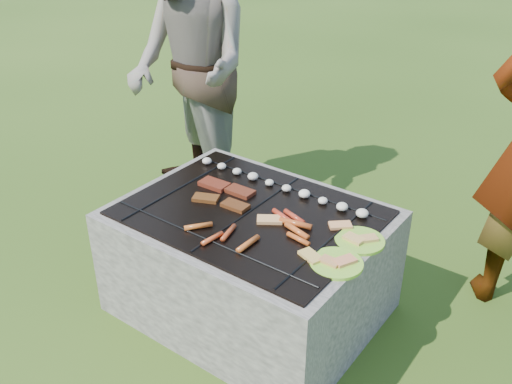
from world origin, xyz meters
TOP-DOWN VIEW (x-y plane):
  - lawn at (0.00, 0.00)m, footprint 60.00×60.00m
  - fire_pit at (0.00, 0.00)m, footprint 1.30×1.00m
  - mushrooms at (0.01, 0.28)m, footprint 1.06×0.06m
  - pork_slabs at (-0.21, 0.05)m, footprint 0.38×0.26m
  - sausages at (0.17, -0.10)m, footprint 0.55×0.48m
  - bread_on_grate at (0.31, -0.02)m, footprint 0.45×0.41m
  - plate_far at (0.56, 0.09)m, footprint 0.24×0.24m
  - plate_near at (0.56, -0.12)m, footprint 0.24×0.24m
  - bystander at (-1.03, 0.70)m, footprint 1.18×1.08m

SIDE VIEW (x-z plane):
  - lawn at x=0.00m, z-range 0.00..0.00m
  - fire_pit at x=0.00m, z-range -0.03..0.59m
  - plate_far at x=0.56m, z-range 0.59..0.62m
  - plate_near at x=0.56m, z-range 0.59..0.62m
  - bread_on_grate at x=0.31m, z-range 0.61..0.63m
  - pork_slabs at x=-0.21m, z-range 0.61..0.63m
  - sausages at x=0.17m, z-range 0.61..0.64m
  - mushrooms at x=0.01m, z-range 0.61..0.65m
  - bystander at x=-1.03m, z-range 0.00..1.96m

